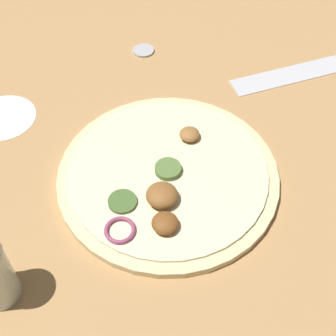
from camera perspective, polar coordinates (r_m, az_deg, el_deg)
name	(u,v)px	position (r m, az deg, el deg)	size (l,w,h in m)	color
ground_plane	(168,178)	(0.60, 0.00, -1.23)	(3.00, 3.00, 0.00)	tan
pizza	(168,176)	(0.59, -0.06, -0.95)	(0.28, 0.28, 0.03)	beige
loose_cap	(143,50)	(0.79, -3.02, 14.22)	(0.03, 0.03, 0.01)	#B2B2B7
flour_patch	(3,117)	(0.71, -19.42, 5.86)	(0.09, 0.09, 0.00)	white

